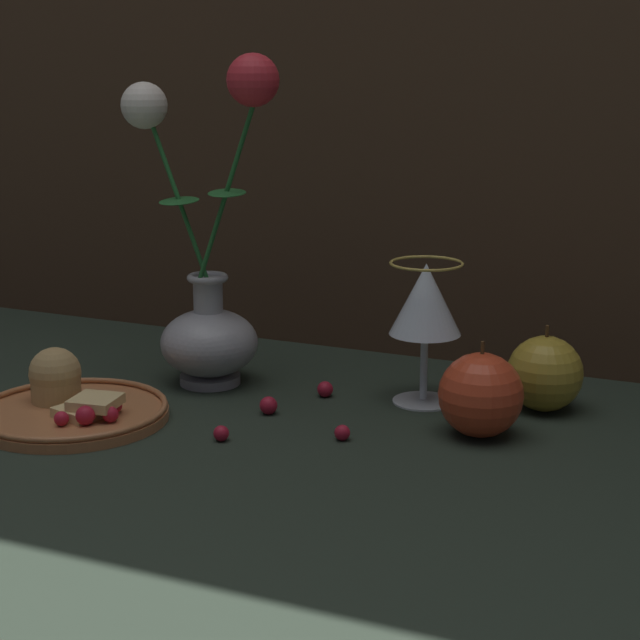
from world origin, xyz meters
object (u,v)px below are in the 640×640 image
at_px(apple_near_glass, 481,395).
at_px(plate_with_pastries, 69,403).
at_px(vase, 208,286).
at_px(wine_glass, 425,304).
at_px(apple_beside_vase, 545,374).

bearing_deg(apple_near_glass, plate_with_pastries, -163.22).
bearing_deg(plate_with_pastries, vase, 64.80).
bearing_deg(wine_glass, plate_with_pastries, -148.22).
xyz_separation_m(vase, wine_glass, (0.24, 0.04, -0.01)).
relative_size(plate_with_pastries, apple_beside_vase, 2.13).
relative_size(plate_with_pastries, wine_glass, 1.28).
xyz_separation_m(plate_with_pastries, apple_beside_vase, (0.43, 0.22, 0.02)).
bearing_deg(apple_beside_vase, apple_near_glass, -111.39).
distance_m(vase, apple_beside_vase, 0.37).
xyz_separation_m(plate_with_pastries, apple_near_glass, (0.39, 0.12, 0.03)).
height_order(apple_beside_vase, apple_near_glass, apple_near_glass).
bearing_deg(apple_beside_vase, plate_with_pastries, -153.12).
xyz_separation_m(plate_with_pastries, wine_glass, (0.31, 0.19, 0.09)).
distance_m(wine_glass, apple_near_glass, 0.13).
height_order(vase, apple_beside_vase, vase).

